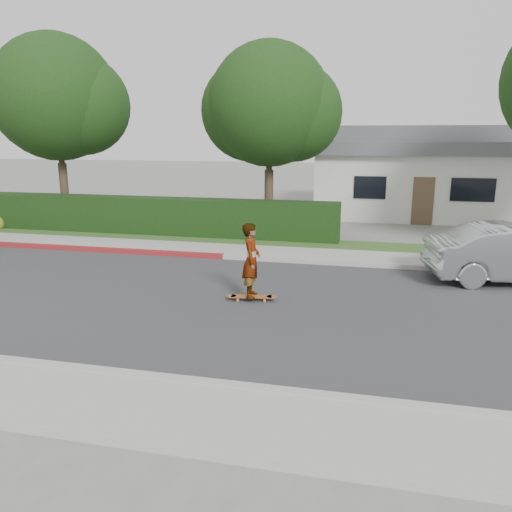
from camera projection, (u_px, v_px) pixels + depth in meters
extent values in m
plane|color=slate|center=(139.00, 296.00, 12.45)|extent=(120.00, 120.00, 0.00)
cube|color=#2D2D30|center=(139.00, 296.00, 12.45)|extent=(60.00, 8.00, 0.01)
cube|color=#9E9E99|center=(33.00, 365.00, 8.55)|extent=(60.00, 0.20, 0.15)
cube|color=#9E9E99|center=(194.00, 255.00, 16.31)|extent=(60.00, 0.20, 0.15)
cube|color=maroon|center=(58.00, 247.00, 17.38)|extent=(12.00, 0.21, 0.15)
cube|color=gray|center=(203.00, 249.00, 17.17)|extent=(60.00, 1.60, 0.12)
cube|color=#2D4C1E|center=(217.00, 240.00, 18.69)|extent=(60.00, 1.60, 0.10)
cube|color=black|center=(148.00, 216.00, 19.73)|extent=(15.00, 1.00, 1.50)
cylinder|color=#33261C|center=(65.00, 194.00, 21.79)|extent=(0.36, 0.36, 2.70)
cylinder|color=#33261C|center=(61.00, 147.00, 21.30)|extent=(0.24, 0.24, 2.25)
sphere|color=black|center=(56.00, 98.00, 20.82)|extent=(5.20, 5.20, 5.20)
sphere|color=black|center=(46.00, 103.00, 21.42)|extent=(4.42, 4.42, 4.42)
sphere|color=black|center=(80.00, 105.00, 20.98)|extent=(4.16, 4.16, 4.16)
cylinder|color=#33261C|center=(269.00, 201.00, 20.35)|extent=(0.36, 0.36, 2.52)
cylinder|color=#33261C|center=(269.00, 154.00, 19.90)|extent=(0.24, 0.24, 2.10)
sphere|color=black|center=(269.00, 105.00, 19.45)|extent=(4.80, 4.80, 4.80)
sphere|color=black|center=(252.00, 111.00, 20.04)|extent=(4.08, 4.08, 4.08)
sphere|color=black|center=(293.00, 113.00, 19.61)|extent=(3.84, 3.84, 3.84)
cube|color=beige|center=(420.00, 183.00, 25.52)|extent=(10.00, 8.00, 3.00)
cube|color=#4C4C51|center=(423.00, 147.00, 25.09)|extent=(10.60, 8.60, 0.60)
cube|color=#4C4C51|center=(424.00, 134.00, 24.95)|extent=(8.40, 6.40, 0.80)
cube|color=black|center=(370.00, 188.00, 22.23)|extent=(1.40, 0.06, 1.00)
cube|color=black|center=(473.00, 190.00, 21.31)|extent=(1.80, 0.06, 1.00)
cube|color=brown|center=(423.00, 201.00, 21.87)|extent=(0.90, 0.06, 2.10)
cylinder|color=#D5693A|center=(238.00, 300.00, 11.98)|extent=(0.07, 0.05, 0.06)
cylinder|color=#D5693A|center=(238.00, 298.00, 12.16)|extent=(0.07, 0.05, 0.06)
cylinder|color=#D5693A|center=(265.00, 301.00, 11.95)|extent=(0.07, 0.05, 0.06)
cylinder|color=#D5693A|center=(265.00, 298.00, 12.12)|extent=(0.07, 0.05, 0.06)
cube|color=silver|center=(238.00, 297.00, 12.06)|extent=(0.09, 0.20, 0.03)
cube|color=silver|center=(265.00, 298.00, 12.02)|extent=(0.09, 0.20, 0.03)
cube|color=brown|center=(251.00, 296.00, 12.04)|extent=(1.00, 0.39, 0.02)
cylinder|color=brown|center=(231.00, 296.00, 12.06)|extent=(0.27, 0.27, 0.02)
cylinder|color=brown|center=(272.00, 297.00, 12.01)|extent=(0.27, 0.27, 0.02)
imported|color=white|center=(251.00, 260.00, 11.82)|extent=(0.49, 0.69, 1.79)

